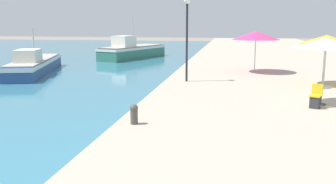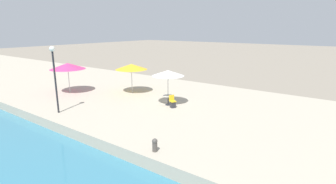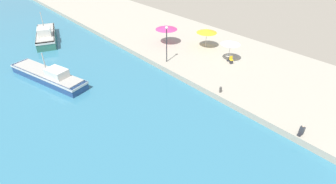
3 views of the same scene
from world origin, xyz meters
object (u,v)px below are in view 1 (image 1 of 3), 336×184
fishing_boat_mid (132,50)px  cafe_table (321,92)px  fishing_boat_near (34,64)px  cafe_umbrella_striped (256,35)px  cafe_umbrella_white (327,40)px  mooring_bollard (134,113)px  lamppost (187,25)px  cafe_umbrella_pink (326,43)px  cafe_chair_left (315,100)px

fishing_boat_mid → cafe_table: size_ratio=11.96×
fishing_boat_near → cafe_umbrella_striped: size_ratio=3.62×
cafe_umbrella_white → mooring_bollard: bearing=-130.9°
fishing_boat_near → fishing_boat_mid: size_ratio=1.16×
cafe_umbrella_striped → lamppost: size_ratio=0.67×
fishing_boat_mid → fishing_boat_near: bearing=-88.4°
cafe_umbrella_pink → mooring_bollard: bearing=-148.3°
fishing_boat_mid → lamppost: bearing=-46.1°
cafe_umbrella_white → mooring_bollard: size_ratio=4.29×
cafe_chair_left → mooring_bollard: (-6.24, -3.39, 0.02)m
fishing_boat_mid → lamppost: lamppost is taller
cafe_chair_left → cafe_table: bearing=-90.0°
fishing_boat_mid → cafe_umbrella_white: size_ratio=3.41×
cafe_chair_left → mooring_bollard: bearing=55.0°
cafe_chair_left → lamppost: (-5.65, 5.68, 2.77)m
mooring_bollard → cafe_umbrella_striped: bearing=71.7°
fishing_boat_near → fishing_boat_mid: fishing_boat_mid is taller
lamppost → cafe_chair_left: bearing=-45.2°
mooring_bollard → cafe_umbrella_pink: bearing=31.7°
cafe_umbrella_striped → cafe_chair_left: 10.60m
cafe_umbrella_pink → lamppost: lamppost is taller
fishing_boat_mid → cafe_table: fishing_boat_mid is taller
fishing_boat_mid → cafe_umbrella_pink: 27.90m
cafe_chair_left → cafe_umbrella_pink: bearing=-91.3°
fishing_boat_mid → cafe_umbrella_white: (15.43, -18.99, 2.14)m
cafe_umbrella_white → lamppost: 7.23m
fishing_boat_mid → cafe_umbrella_pink: (14.25, -23.89, 2.23)m
cafe_table → cafe_umbrella_white: bearing=76.1°
fishing_boat_near → cafe_umbrella_white: (19.76, -6.23, 2.32)m
cafe_chair_left → fishing_boat_near: bearing=-6.5°
lamppost → cafe_umbrella_pink: bearing=-39.7°
fishing_boat_mid → cafe_umbrella_white: 24.56m
cafe_umbrella_pink → cafe_umbrella_striped: bearing=102.3°
cafe_umbrella_pink → cafe_umbrella_white: bearing=76.5°
fishing_boat_mid → mooring_bollard: 29.00m
fishing_boat_near → cafe_umbrella_striped: bearing=-21.8°
cafe_umbrella_striped → mooring_bollard: cafe_umbrella_striped is taller
fishing_boat_near → cafe_umbrella_white: size_ratio=3.96×
cafe_chair_left → lamppost: bearing=-18.7°
cafe_umbrella_white → cafe_umbrella_striped: size_ratio=0.91×
cafe_umbrella_white → cafe_umbrella_striped: bearing=125.0°
cafe_umbrella_white → lamppost: lamppost is taller
cafe_chair_left → mooring_bollard: cafe_chair_left is taller
fishing_boat_near → fishing_boat_mid: (4.33, 12.76, 0.18)m
fishing_boat_near → lamppost: lamppost is taller
lamppost → mooring_bollard: bearing=-93.7°
lamppost → fishing_boat_mid: bearing=113.5°
fishing_boat_near → mooring_bollard: (11.98, -15.21, 0.31)m
cafe_table → mooring_bollard: size_ratio=1.22×
fishing_boat_near → mooring_bollard: bearing=-68.2°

